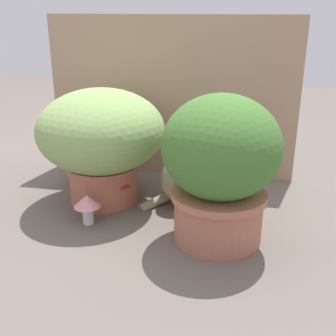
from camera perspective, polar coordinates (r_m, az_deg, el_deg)
ground_plane at (r=1.62m, az=-5.41°, el=-6.16°), size 6.00×6.00×0.00m
cardboard_backdrop at (r=1.90m, az=0.47°, el=9.39°), size 1.10×0.03×0.71m
grass_planter at (r=1.65m, az=-8.98°, el=4.03°), size 0.49×0.49×0.45m
leafy_planter at (r=1.35m, az=7.07°, el=0.41°), size 0.38×0.38×0.49m
cat at (r=1.67m, az=3.57°, el=-0.65°), size 0.35×0.31×0.32m
mushroom_ornament_red at (r=1.63m, az=-6.25°, el=-2.68°), size 0.07×0.07×0.13m
mushroom_ornament_pink at (r=1.54m, az=-10.83°, el=-4.73°), size 0.10×0.10×0.11m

